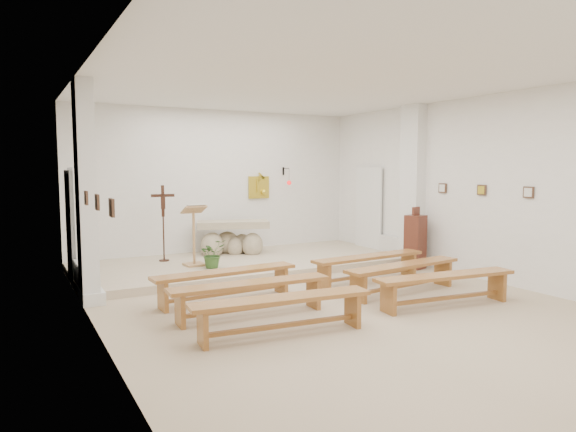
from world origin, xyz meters
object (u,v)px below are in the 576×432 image
bench_right_front (369,262)px  bench_right_second (404,271)px  crucifix_stand (163,217)px  donation_pedestal (415,241)px  bench_left_third (282,306)px  altar (232,240)px  lectern (194,235)px  bench_left_front (226,278)px  bench_right_third (446,282)px  bench_left_second (251,291)px

bench_right_front → bench_right_second: same height
crucifix_stand → bench_right_front: crucifix_stand is taller
donation_pedestal → bench_left_third: (-4.54, -2.48, -0.20)m
altar → bench_right_second: size_ratio=0.72×
crucifix_stand → bench_right_second: crucifix_stand is taller
altar → lectern: lectern is taller
crucifix_stand → bench_right_front: 4.44m
donation_pedestal → bench_left_front: 4.57m
lectern → bench_right_third: size_ratio=0.52×
crucifix_stand → bench_right_front: bearing=-39.4°
bench_right_second → altar: bearing=101.8°
altar → bench_left_third: (-1.50, -5.25, -0.09)m
bench_right_second → bench_right_front: bearing=84.1°
crucifix_stand → bench_right_third: bearing=-52.2°
crucifix_stand → bench_left_second: 4.22m
bench_right_front → bench_right_second: (0.00, -0.96, 0.00)m
crucifix_stand → bench_right_second: size_ratio=0.67×
lectern → bench_left_second: bearing=-98.6°
bench_right_front → bench_right_second: bearing=-93.5°
lectern → bench_left_second: size_ratio=0.53×
bench_right_second → crucifix_stand: bearing=119.9°
donation_pedestal → bench_right_second: bearing=-152.5°
lectern → bench_left_third: 4.32m
altar → bench_left_front: size_ratio=0.72×
bench_left_front → bench_right_third: size_ratio=1.00×
bench_left_front → donation_pedestal: bearing=4.1°
altar → bench_left_second: altar is taller
bench_right_second → bench_right_third: (0.00, -0.96, 0.00)m
bench_left_front → bench_left_third: (0.00, -1.92, 0.00)m
altar → bench_right_front: (1.37, -3.33, -0.09)m
altar → bench_right_front: 3.61m
altar → bench_right_second: (1.37, -4.29, -0.09)m
crucifix_stand → bench_left_front: (0.13, -3.20, -0.71)m
bench_left_front → bench_right_second: 3.03m
lectern → bench_right_front: lectern is taller
bench_right_front → bench_left_third: 3.45m
altar → bench_right_second: 4.51m
altar → bench_left_second: size_ratio=0.72×
donation_pedestal → bench_right_second: donation_pedestal is taller
bench_left_front → bench_left_second: bearing=-93.0°
bench_left_third → donation_pedestal: bearing=34.3°
crucifix_stand → bench_right_second: (3.00, -4.16, -0.71)m
donation_pedestal → bench_right_second: size_ratio=0.54×
bench_right_third → bench_left_second: bearing=168.1°
bench_right_front → bench_left_second: size_ratio=1.00×
bench_left_second → bench_right_third: bearing=-16.4°
donation_pedestal → bench_right_third: size_ratio=0.54×
bench_left_third → bench_right_third: bearing=5.6°
bench_left_front → bench_right_front: bearing=-3.0°
bench_left_third → lectern: bearing=92.0°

